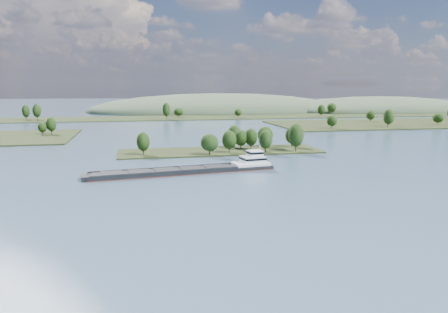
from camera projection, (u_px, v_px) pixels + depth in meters
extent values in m
plane|color=#364A5D|center=(251.00, 176.00, 160.15)|extent=(1800.00, 1800.00, 0.00)
cube|color=black|center=(220.00, 152.00, 218.16)|extent=(100.00, 30.00, 1.20)
cylinder|color=black|center=(265.00, 149.00, 211.47)|extent=(0.50, 0.50, 3.62)
ellipsoid|color=black|center=(266.00, 139.00, 210.71)|extent=(6.59, 6.59, 9.30)
cylinder|color=black|center=(234.00, 144.00, 227.85)|extent=(0.50, 0.50, 3.85)
ellipsoid|color=black|center=(234.00, 135.00, 227.04)|extent=(7.22, 7.22, 9.90)
cylinder|color=black|center=(229.00, 149.00, 211.59)|extent=(0.50, 0.50, 3.51)
ellipsoid|color=black|center=(229.00, 140.00, 210.85)|extent=(7.09, 7.09, 9.01)
cylinder|color=black|center=(241.00, 146.00, 221.84)|extent=(0.50, 0.50, 3.26)
ellipsoid|color=black|center=(241.00, 138.00, 221.15)|extent=(6.72, 6.72, 8.39)
cylinder|color=black|center=(210.00, 151.00, 204.69)|extent=(0.50, 0.50, 3.26)
ellipsoid|color=black|center=(209.00, 143.00, 204.01)|extent=(8.37, 8.37, 8.37)
cylinder|color=black|center=(143.00, 151.00, 204.30)|extent=(0.50, 0.50, 3.53)
ellipsoid|color=black|center=(143.00, 142.00, 203.56)|extent=(6.18, 6.18, 9.08)
cylinder|color=black|center=(251.00, 146.00, 222.41)|extent=(0.50, 0.50, 3.50)
ellipsoid|color=black|center=(251.00, 137.00, 221.67)|extent=(6.54, 6.54, 9.00)
cylinder|color=black|center=(292.00, 144.00, 230.42)|extent=(0.50, 0.50, 3.49)
ellipsoid|color=black|center=(292.00, 135.00, 229.69)|extent=(6.77, 6.77, 8.97)
cylinder|color=black|center=(296.00, 147.00, 214.65)|extent=(0.50, 0.50, 4.53)
ellipsoid|color=black|center=(296.00, 135.00, 213.70)|extent=(7.52, 7.52, 11.64)
cylinder|color=black|center=(265.00, 143.00, 231.01)|extent=(0.50, 0.50, 3.55)
ellipsoid|color=black|center=(265.00, 135.00, 230.27)|extent=(8.17, 8.17, 9.12)
cylinder|color=black|center=(52.00, 131.00, 286.61)|extent=(0.50, 0.50, 3.66)
ellipsoid|color=black|center=(51.00, 124.00, 285.84)|extent=(6.38, 6.38, 9.41)
cylinder|color=black|center=(43.00, 132.00, 284.43)|extent=(0.50, 0.50, 2.68)
ellipsoid|color=black|center=(42.00, 127.00, 283.87)|extent=(5.67, 5.67, 6.89)
cylinder|color=black|center=(332.00, 126.00, 323.04)|extent=(0.50, 0.50, 3.27)
ellipsoid|color=black|center=(332.00, 121.00, 322.35)|extent=(7.60, 7.60, 8.42)
cylinder|color=black|center=(438.00, 123.00, 352.97)|extent=(0.50, 0.50, 3.07)
ellipsoid|color=black|center=(438.00, 118.00, 352.32)|extent=(8.66, 8.66, 7.88)
cylinder|color=black|center=(388.00, 124.00, 330.13)|extent=(0.50, 0.50, 4.61)
ellipsoid|color=black|center=(388.00, 117.00, 329.16)|extent=(7.46, 7.46, 11.86)
cylinder|color=black|center=(390.00, 123.00, 344.76)|extent=(0.50, 0.50, 3.53)
ellipsoid|color=black|center=(390.00, 118.00, 344.02)|extent=(5.84, 5.84, 9.07)
cylinder|color=black|center=(370.00, 120.00, 381.53)|extent=(0.50, 0.50, 3.17)
ellipsoid|color=black|center=(371.00, 115.00, 380.87)|extent=(7.62, 7.62, 8.14)
cube|color=black|center=(178.00, 118.00, 430.86)|extent=(900.00, 60.00, 1.20)
cylinder|color=black|center=(26.00, 117.00, 402.03)|extent=(0.50, 0.50, 4.59)
ellipsoid|color=black|center=(26.00, 111.00, 401.07)|extent=(6.65, 6.65, 11.81)
cylinder|color=black|center=(321.00, 115.00, 442.27)|extent=(0.50, 0.50, 4.00)
ellipsoid|color=black|center=(321.00, 110.00, 441.43)|extent=(7.44, 7.44, 10.30)
cylinder|color=black|center=(179.00, 116.00, 432.98)|extent=(0.50, 0.50, 3.07)
ellipsoid|color=black|center=(179.00, 112.00, 432.34)|extent=(9.46, 9.46, 7.90)
cylinder|color=black|center=(331.00, 112.00, 479.35)|extent=(0.50, 0.50, 3.95)
ellipsoid|color=black|center=(332.00, 108.00, 478.52)|extent=(10.01, 10.01, 10.16)
cylinder|color=black|center=(37.00, 117.00, 401.45)|extent=(0.50, 0.50, 4.82)
ellipsoid|color=black|center=(37.00, 111.00, 400.43)|extent=(7.61, 7.61, 12.40)
cylinder|color=black|center=(238.00, 116.00, 431.62)|extent=(0.50, 0.50, 2.76)
ellipsoid|color=black|center=(238.00, 112.00, 431.04)|extent=(7.19, 7.19, 7.08)
cylinder|color=black|center=(166.00, 116.00, 409.15)|extent=(0.50, 0.50, 5.08)
ellipsoid|color=black|center=(166.00, 110.00, 408.08)|extent=(7.01, 7.01, 13.07)
ellipsoid|color=#3B4D34|center=(379.00, 111.00, 549.24)|extent=(260.00, 140.00, 36.00)
ellipsoid|color=#3B4D34|center=(219.00, 111.00, 539.24)|extent=(320.00, 160.00, 44.00)
cube|color=black|center=(184.00, 172.00, 165.81)|extent=(71.54, 18.45, 1.95)
cube|color=maroon|center=(184.00, 173.00, 165.88)|extent=(71.74, 18.65, 0.22)
cube|color=black|center=(163.00, 168.00, 167.35)|extent=(54.55, 7.84, 0.71)
cube|color=black|center=(168.00, 172.00, 159.25)|extent=(54.55, 7.84, 0.71)
cube|color=black|center=(165.00, 170.00, 163.32)|extent=(53.83, 15.16, 0.27)
cube|color=black|center=(112.00, 173.00, 156.94)|extent=(8.90, 8.30, 0.31)
cube|color=black|center=(139.00, 171.00, 160.11)|extent=(8.90, 8.30, 0.31)
cube|color=black|center=(165.00, 170.00, 163.28)|extent=(8.90, 8.30, 0.31)
cube|color=black|center=(191.00, 168.00, 166.45)|extent=(8.90, 8.30, 0.31)
cube|color=black|center=(215.00, 166.00, 169.62)|extent=(8.90, 8.30, 0.31)
cube|color=black|center=(85.00, 178.00, 154.08)|extent=(3.72, 8.27, 1.77)
cylinder|color=black|center=(87.00, 174.00, 154.16)|extent=(0.24, 0.24, 1.95)
cube|color=white|center=(251.00, 164.00, 174.49)|extent=(15.23, 10.37, 1.06)
cube|color=white|center=(253.00, 159.00, 174.49)|extent=(9.76, 8.24, 2.66)
cube|color=black|center=(253.00, 158.00, 174.43)|extent=(9.96, 8.44, 0.80)
cube|color=white|center=(255.00, 153.00, 174.40)|extent=(6.00, 6.00, 1.95)
cube|color=black|center=(255.00, 153.00, 174.34)|extent=(6.20, 6.20, 0.71)
cube|color=white|center=(255.00, 151.00, 174.22)|extent=(6.40, 6.40, 0.18)
cylinder|color=white|center=(260.00, 148.00, 174.76)|extent=(0.20, 0.20, 2.31)
cylinder|color=black|center=(244.00, 150.00, 175.52)|extent=(0.50, 0.50, 1.06)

